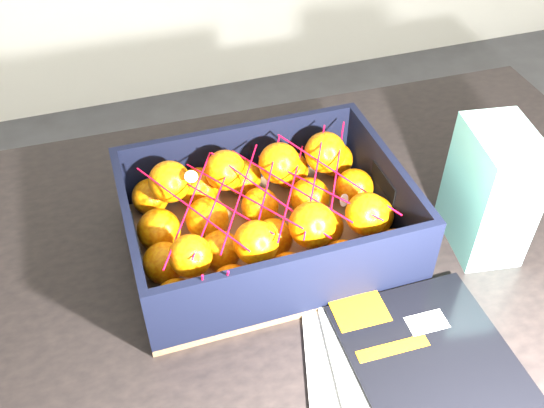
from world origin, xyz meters
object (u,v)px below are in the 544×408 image
object	(u,v)px
table	(320,282)
produce_crate	(266,225)
magazine_stack	(416,380)
retail_carton	(490,191)

from	to	relation	value
table	produce_crate	size ratio (longest dim) A/B	2.92
magazine_stack	produce_crate	world-z (taller)	produce_crate
table	magazine_stack	size ratio (longest dim) A/B	3.72
table	retail_carton	bearing A→B (deg)	-16.19
retail_carton	produce_crate	bearing A→B (deg)	172.43
magazine_stack	produce_crate	bearing A→B (deg)	109.41
table	produce_crate	xyz separation A→B (m)	(-0.09, 0.03, 0.14)
magazine_stack	retail_carton	bearing A→B (deg)	43.42
produce_crate	magazine_stack	bearing A→B (deg)	-70.59
magazine_stack	produce_crate	size ratio (longest dim) A/B	0.79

